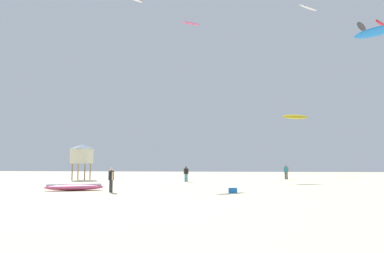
% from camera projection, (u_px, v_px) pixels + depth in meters
% --- Properties ---
extents(ground_plane, '(120.00, 120.00, 0.00)m').
position_uv_depth(ground_plane, '(144.00, 205.00, 14.79)').
color(ground_plane, beige).
extents(person_foreground, '(0.40, 0.42, 1.61)m').
position_uv_depth(person_foreground, '(111.00, 178.00, 21.58)').
color(person_foreground, '#2D2D33').
rests_on(person_foreground, ground).
extents(person_midground, '(0.56, 0.39, 1.71)m').
position_uv_depth(person_midground, '(286.00, 171.00, 39.29)').
color(person_midground, '#2D2D33').
rests_on(person_midground, ground).
extents(person_left, '(0.51, 0.36, 1.61)m').
position_uv_depth(person_left, '(186.00, 173.00, 34.12)').
color(person_left, teal).
rests_on(person_left, ground).
extents(kite_grounded_near, '(4.19, 2.40, 0.51)m').
position_uv_depth(kite_grounded_near, '(74.00, 187.00, 22.93)').
color(kite_grounded_near, '#E5598C').
rests_on(kite_grounded_near, ground).
extents(lifeguard_tower, '(2.30, 2.30, 4.15)m').
position_uv_depth(lifeguard_tower, '(82.00, 154.00, 38.21)').
color(lifeguard_tower, '#8C704C').
rests_on(lifeguard_tower, ground).
extents(cooler_box, '(0.56, 0.36, 0.32)m').
position_uv_depth(cooler_box, '(233.00, 190.00, 21.06)').
color(cooler_box, blue).
rests_on(cooler_box, ground).
extents(kite_aloft_0, '(3.44, 2.45, 0.56)m').
position_uv_depth(kite_aloft_0, '(191.00, 23.00, 55.14)').
color(kite_aloft_0, '#E5598C').
extents(kite_aloft_2, '(2.69, 3.56, 0.76)m').
position_uv_depth(kite_aloft_2, '(361.00, 27.00, 42.00)').
color(kite_aloft_2, '#2D2D33').
extents(kite_aloft_3, '(3.09, 2.60, 0.74)m').
position_uv_depth(kite_aloft_3, '(308.00, 8.00, 40.36)').
color(kite_aloft_3, white).
extents(kite_aloft_5, '(2.46, 2.40, 0.68)m').
position_uv_depth(kite_aloft_5, '(382.00, 24.00, 36.13)').
color(kite_aloft_5, red).
extents(kite_aloft_6, '(3.77, 3.33, 0.91)m').
position_uv_depth(kite_aloft_6, '(376.00, 32.00, 31.60)').
color(kite_aloft_6, blue).
extents(kite_aloft_8, '(4.64, 2.28, 1.11)m').
position_uv_depth(kite_aloft_8, '(295.00, 117.00, 54.08)').
color(kite_aloft_8, yellow).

